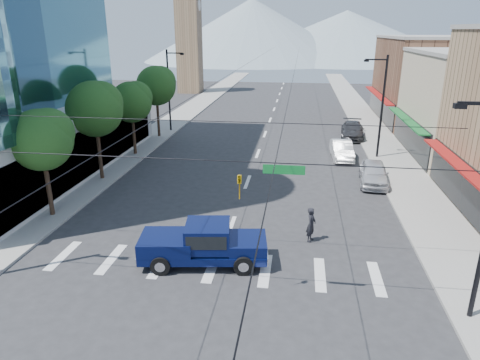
{
  "coord_description": "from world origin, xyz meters",
  "views": [
    {
      "loc": [
        3.68,
        -16.47,
        10.94
      ],
      "look_at": [
        0.56,
        5.91,
        3.0
      ],
      "focal_mm": 32.0,
      "sensor_mm": 36.0,
      "label": 1
    }
  ],
  "objects_px": {
    "pedestrian": "(311,225)",
    "parked_car_near": "(374,173)",
    "parked_car_mid": "(342,150)",
    "parked_car_far": "(352,130)",
    "pickup_truck": "(203,243)"
  },
  "relations": [
    {
      "from": "pickup_truck",
      "to": "pedestrian",
      "type": "xyz_separation_m",
      "value": [
        5.3,
        3.14,
        -0.13
      ]
    },
    {
      "from": "parked_car_near",
      "to": "parked_car_far",
      "type": "bearing_deg",
      "value": 94.82
    },
    {
      "from": "pedestrian",
      "to": "parked_car_far",
      "type": "xyz_separation_m",
      "value": [
        4.8,
        24.64,
        -0.14
      ]
    },
    {
      "from": "pedestrian",
      "to": "parked_car_near",
      "type": "distance_m",
      "value": 11.08
    },
    {
      "from": "pickup_truck",
      "to": "parked_car_mid",
      "type": "relative_size",
      "value": 1.33
    },
    {
      "from": "pedestrian",
      "to": "parked_car_far",
      "type": "bearing_deg",
      "value": 7.93
    },
    {
      "from": "pedestrian",
      "to": "parked_car_mid",
      "type": "bearing_deg",
      "value": 8.6
    },
    {
      "from": "parked_car_near",
      "to": "parked_car_far",
      "type": "height_order",
      "value": "parked_car_near"
    },
    {
      "from": "pedestrian",
      "to": "pickup_truck",
      "type": "bearing_deg",
      "value": 139.57
    },
    {
      "from": "pickup_truck",
      "to": "parked_car_far",
      "type": "xyz_separation_m",
      "value": [
        10.1,
        27.77,
        -0.27
      ]
    },
    {
      "from": "pedestrian",
      "to": "parked_car_near",
      "type": "relative_size",
      "value": 0.39
    },
    {
      "from": "parked_car_near",
      "to": "parked_car_mid",
      "type": "relative_size",
      "value": 1.02
    },
    {
      "from": "pedestrian",
      "to": "parked_car_near",
      "type": "height_order",
      "value": "pedestrian"
    },
    {
      "from": "pedestrian",
      "to": "parked_car_far",
      "type": "distance_m",
      "value": 25.1
    },
    {
      "from": "parked_car_far",
      "to": "parked_car_mid",
      "type": "bearing_deg",
      "value": -97.87
    }
  ]
}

